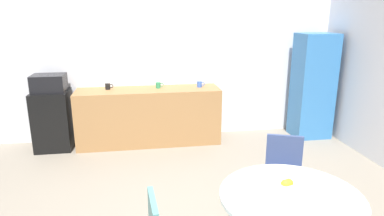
% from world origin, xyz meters
% --- Properties ---
extents(wall_back, '(6.00, 0.10, 2.60)m').
position_xyz_m(wall_back, '(0.00, 3.00, 1.30)').
color(wall_back, silver).
rests_on(wall_back, ground_plane).
extents(counter_block, '(2.28, 0.60, 0.90)m').
position_xyz_m(counter_block, '(-0.21, 2.65, 0.45)').
color(counter_block, '#9E7042').
rests_on(counter_block, ground_plane).
extents(mini_fridge, '(0.54, 0.54, 0.92)m').
position_xyz_m(mini_fridge, '(-1.70, 2.65, 0.46)').
color(mini_fridge, black).
rests_on(mini_fridge, ground_plane).
extents(microwave, '(0.48, 0.38, 0.26)m').
position_xyz_m(microwave, '(-1.70, 2.65, 1.05)').
color(microwave, black).
rests_on(microwave, mini_fridge).
extents(locker_cabinet, '(0.60, 0.50, 1.75)m').
position_xyz_m(locker_cabinet, '(2.55, 2.55, 0.88)').
color(locker_cabinet, '#3372B2').
rests_on(locker_cabinet, ground_plane).
extents(round_table, '(1.10, 1.10, 0.73)m').
position_xyz_m(round_table, '(0.77, -0.50, 0.59)').
color(round_table, silver).
rests_on(round_table, ground_plane).
extents(chair_navy, '(0.54, 0.54, 0.83)m').
position_xyz_m(chair_navy, '(1.12, 0.40, 0.52)').
color(chair_navy, silver).
rests_on(chair_navy, ground_plane).
extents(fruit_bowl, '(0.23, 0.23, 0.11)m').
position_xyz_m(fruit_bowl, '(0.73, -0.44, 0.77)').
color(fruit_bowl, silver).
rests_on(fruit_bowl, round_table).
extents(mug_white, '(0.13, 0.08, 0.09)m').
position_xyz_m(mug_white, '(-0.84, 2.74, 0.95)').
color(mug_white, black).
rests_on(mug_white, counter_block).
extents(mug_green, '(0.13, 0.08, 0.09)m').
position_xyz_m(mug_green, '(0.63, 2.68, 0.95)').
color(mug_green, '#3F66BF').
rests_on(mug_green, counter_block).
extents(mug_red, '(0.13, 0.08, 0.09)m').
position_xyz_m(mug_red, '(-0.04, 2.71, 0.95)').
color(mug_red, '#338C59').
rests_on(mug_red, counter_block).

